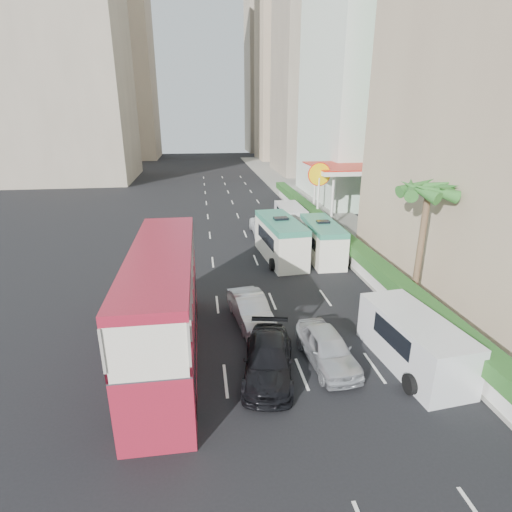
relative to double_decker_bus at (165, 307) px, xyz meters
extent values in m
plane|color=black|center=(6.00, 0.00, -2.53)|extent=(200.00, 200.00, 0.00)
cube|color=maroon|center=(0.00, 0.00, 0.00)|extent=(2.50, 11.00, 5.06)
imported|color=silver|center=(4.03, 2.69, -2.53)|extent=(2.22, 4.68, 1.48)
imported|color=silver|center=(6.86, -1.35, -2.53)|extent=(2.16, 4.52, 1.49)
imported|color=black|center=(4.21, -1.78, -2.53)|extent=(2.90, 5.22, 1.43)
imported|color=silver|center=(7.41, 18.61, -2.53)|extent=(2.43, 5.19, 1.44)
cube|color=silver|center=(7.47, 12.12, -1.02)|extent=(2.88, 7.00, 3.02)
cube|color=silver|center=(10.58, 11.83, -1.16)|extent=(2.22, 6.24, 2.74)
cube|color=silver|center=(10.46, -1.95, -1.41)|extent=(2.80, 5.79, 2.24)
cube|color=silver|center=(10.11, 20.49, -1.46)|extent=(2.14, 5.33, 2.13)
cube|color=#99968C|center=(15.00, 25.00, -2.44)|extent=(6.00, 120.00, 0.18)
cube|color=silver|center=(12.20, 14.00, -1.85)|extent=(0.30, 44.00, 1.00)
cube|color=#2D6626|center=(12.20, 14.00, -1.00)|extent=(1.10, 44.00, 0.70)
cylinder|color=brown|center=(13.80, 4.00, 0.85)|extent=(0.36, 0.36, 6.40)
cube|color=silver|center=(16.00, 23.00, 0.22)|extent=(6.50, 8.00, 5.50)
cube|color=#A1937F|center=(24.00, 58.00, 22.47)|extent=(16.00, 16.00, 50.00)
cube|color=tan|center=(23.00, 82.00, 19.47)|extent=(14.00, 14.00, 44.00)
cube|color=#A1937F|center=(23.00, 104.00, 17.47)|extent=(14.00, 14.00, 40.00)
cube|color=#A1937F|center=(-18.00, 55.00, 23.47)|extent=(18.00, 18.00, 52.00)
cube|color=tan|center=(-16.00, 90.00, 20.47)|extent=(16.00, 16.00, 46.00)
camera|label=1|loc=(1.74, -15.70, 7.75)|focal=28.00mm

